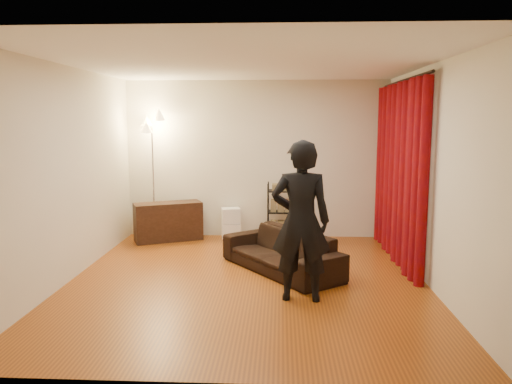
# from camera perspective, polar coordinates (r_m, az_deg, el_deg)

# --- Properties ---
(floor) EXTENTS (5.00, 5.00, 0.00)m
(floor) POSITION_cam_1_polar(r_m,az_deg,el_deg) (6.45, -1.04, -10.10)
(floor) COLOR #904911
(floor) RESTS_ON ground
(ceiling) EXTENTS (5.00, 5.00, 0.00)m
(ceiling) POSITION_cam_1_polar(r_m,az_deg,el_deg) (6.15, -1.10, 14.50)
(ceiling) COLOR white
(ceiling) RESTS_ON ground
(wall_back) EXTENTS (5.00, 0.00, 5.00)m
(wall_back) POSITION_cam_1_polar(r_m,az_deg,el_deg) (8.64, 0.07, 3.74)
(wall_back) COLOR beige
(wall_back) RESTS_ON ground
(wall_front) EXTENTS (5.00, 0.00, 5.00)m
(wall_front) POSITION_cam_1_polar(r_m,az_deg,el_deg) (3.69, -3.73, -2.38)
(wall_front) COLOR beige
(wall_front) RESTS_ON ground
(wall_left) EXTENTS (0.00, 5.00, 5.00)m
(wall_left) POSITION_cam_1_polar(r_m,az_deg,el_deg) (6.70, -20.66, 1.89)
(wall_left) COLOR beige
(wall_left) RESTS_ON ground
(wall_right) EXTENTS (0.00, 5.00, 5.00)m
(wall_right) POSITION_cam_1_polar(r_m,az_deg,el_deg) (6.41, 19.44, 1.69)
(wall_right) COLOR beige
(wall_right) RESTS_ON ground
(curtain_rod) EXTENTS (0.04, 2.65, 0.04)m
(curtain_rod) POSITION_cam_1_polar(r_m,az_deg,el_deg) (7.45, 16.66, 12.15)
(curtain_rod) COLOR black
(curtain_rod) RESTS_ON wall_right
(curtain) EXTENTS (0.22, 2.65, 2.55)m
(curtain) POSITION_cam_1_polar(r_m,az_deg,el_deg) (7.47, 16.10, 2.12)
(curtain) COLOR #6D0603
(curtain) RESTS_ON ground
(sofa) EXTENTS (1.71, 1.92, 0.54)m
(sofa) POSITION_cam_1_polar(r_m,az_deg,el_deg) (6.78, 2.89, -6.78)
(sofa) COLOR black
(sofa) RESTS_ON ground
(person) EXTENTS (0.68, 0.46, 1.82)m
(person) POSITION_cam_1_polar(r_m,az_deg,el_deg) (5.59, 5.13, -3.35)
(person) COLOR black
(person) RESTS_ON ground
(media_cabinet) EXTENTS (1.19, 0.84, 0.65)m
(media_cabinet) POSITION_cam_1_polar(r_m,az_deg,el_deg) (8.58, -10.00, -3.34)
(media_cabinet) COLOR #321D12
(media_cabinet) RESTS_ON ground
(storage_boxes) EXTENTS (0.36, 0.31, 0.53)m
(storage_boxes) POSITION_cam_1_polar(r_m,az_deg,el_deg) (8.64, -2.87, -3.56)
(storage_boxes) COLOR silver
(storage_boxes) RESTS_ON ground
(wire_shelf) EXTENTS (0.53, 0.44, 0.99)m
(wire_shelf) POSITION_cam_1_polar(r_m,az_deg,el_deg) (8.41, 2.92, -2.28)
(wire_shelf) COLOR black
(wire_shelf) RESTS_ON ground
(floor_lamp) EXTENTS (0.48, 0.48, 2.13)m
(floor_lamp) POSITION_cam_1_polar(r_m,az_deg,el_deg) (8.65, -11.67, 1.67)
(floor_lamp) COLOR silver
(floor_lamp) RESTS_ON ground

